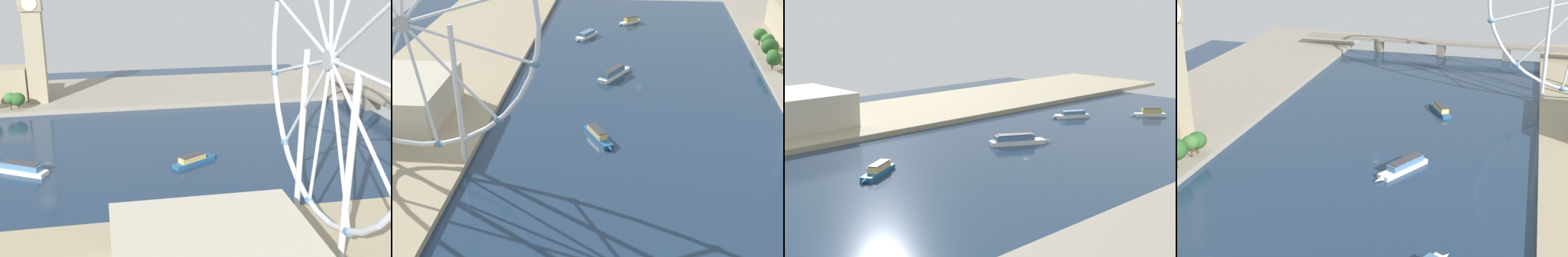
# 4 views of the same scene
# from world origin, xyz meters

# --- Properties ---
(ground_plane) EXTENTS (417.61, 417.61, 0.00)m
(ground_plane) POSITION_xyz_m (0.00, 0.00, 0.00)
(ground_plane) COLOR #1E334C
(riverbank_left) EXTENTS (90.00, 520.00, 3.00)m
(riverbank_left) POSITION_xyz_m (-123.80, 0.00, 1.50)
(riverbank_left) COLOR gray
(riverbank_left) RESTS_ON ground_plane
(clock_tower) EXTENTS (15.32, 15.32, 86.88)m
(clock_tower) POSITION_xyz_m (-103.76, -13.06, 48.24)
(clock_tower) COLOR tan
(clock_tower) RESTS_ON riverbank_left
(ferris_wheel) EXTENTS (116.26, 3.20, 121.45)m
(ferris_wheel) POSITION_xyz_m (99.42, 104.79, 66.23)
(ferris_wheel) COLOR silver
(ferris_wheel) RESTS_ON riverbank_right
(tour_boat_2) EXTENTS (20.68, 31.99, 5.61)m
(tour_boat_2) POSITION_xyz_m (16.49, -11.47, 2.38)
(tour_boat_2) COLOR white
(tour_boat_2) RESTS_ON ground_plane
(tour_boat_3) EXTENTS (17.22, 26.20, 5.18)m
(tour_boat_3) POSITION_xyz_m (20.79, 73.34, 2.09)
(tour_boat_3) COLOR #235684
(tour_boat_3) RESTS_ON ground_plane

